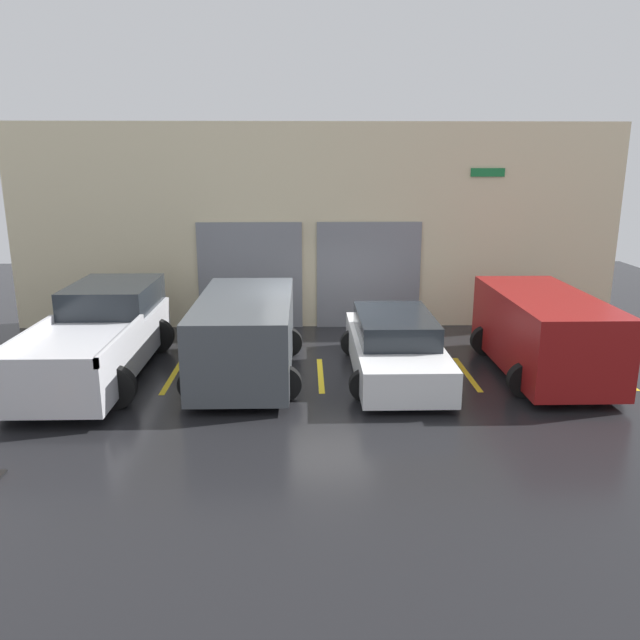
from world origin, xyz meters
name	(u,v)px	position (x,y,z in m)	size (l,w,h in m)	color
ground_plane	(319,360)	(0.00, 0.00, 0.00)	(28.00, 28.00, 0.00)	black
shophouse_building	(316,228)	(0.00, 3.29, 2.70)	(16.39, 0.68, 5.46)	beige
pickup_truck	(99,336)	(-4.77, -0.75, 0.83)	(2.58, 5.57, 1.74)	silver
sedan_white	(395,347)	(1.59, -1.02, 0.62)	(2.16, 4.61, 1.32)	white
sedan_side	(246,334)	(-1.59, -1.05, 0.93)	(2.38, 4.47, 1.72)	#474C51
van_right	(543,332)	(4.77, -1.05, 0.94)	(2.33, 4.40, 1.74)	maroon
parking_stripe_far_left	(23,377)	(-6.35, -1.05, 0.00)	(0.12, 2.20, 0.01)	gold
parking_stripe_left	(173,376)	(-3.18, -1.05, 0.00)	(0.12, 2.20, 0.01)	gold
parking_stripe_centre	(321,375)	(0.00, -1.05, 0.00)	(0.12, 2.20, 0.01)	gold
parking_stripe_right	(467,374)	(3.18, -1.05, 0.00)	(0.12, 2.20, 0.01)	gold
parking_stripe_far_right	(612,373)	(6.35, -1.05, 0.00)	(0.12, 2.20, 0.01)	gold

